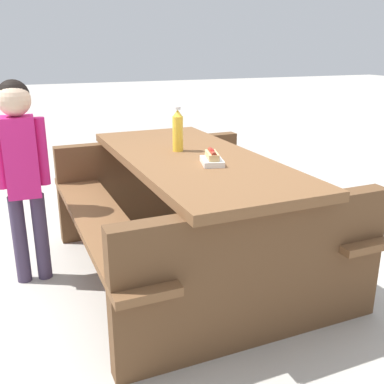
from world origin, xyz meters
TOP-DOWN VIEW (x-y plane):
  - ground_plane at (0.00, 0.00)m, footprint 30.00×30.00m
  - picnic_table at (0.00, 0.00)m, footprint 1.84×1.45m
  - soda_bottle at (-0.15, -0.04)m, footprint 0.06×0.06m
  - hotdog_tray at (0.22, 0.03)m, footprint 0.20×0.15m
  - child_in_coat at (-0.26, -0.94)m, footprint 0.19×0.30m

SIDE VIEW (x-z plane):
  - ground_plane at x=0.00m, z-range 0.00..0.00m
  - picnic_table at x=0.00m, z-range 0.07..0.82m
  - child_in_coat at x=-0.26m, z-range 0.17..1.36m
  - hotdog_tray at x=0.22m, z-range 0.74..0.82m
  - soda_bottle at x=-0.15m, z-range 0.74..1.01m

